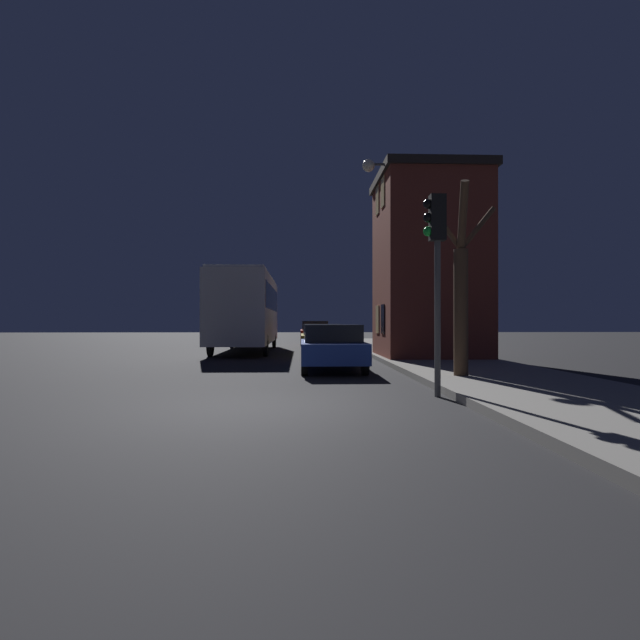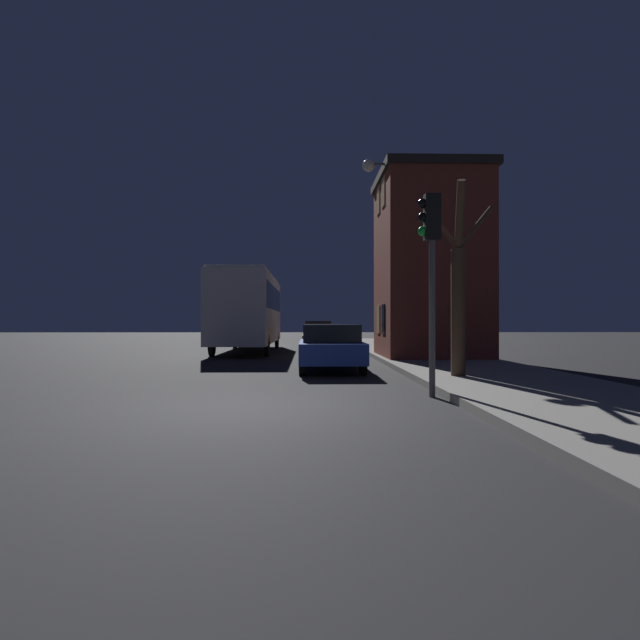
{
  "view_description": "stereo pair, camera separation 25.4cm",
  "coord_description": "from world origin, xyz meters",
  "views": [
    {
      "loc": [
        0.63,
        -8.6,
        1.47
      ],
      "look_at": [
        1.29,
        8.87,
        1.53
      ],
      "focal_mm": 28.0,
      "sensor_mm": 36.0,
      "label": 1
    },
    {
      "loc": [
        0.88,
        -8.6,
        1.47
      ],
      "look_at": [
        1.29,
        8.87,
        1.53
      ],
      "focal_mm": 28.0,
      "sensor_mm": 36.0,
      "label": 2
    }
  ],
  "objects": [
    {
      "name": "ground_plane",
      "position": [
        0.0,
        0.0,
        0.0
      ],
      "size": [
        120.0,
        120.0,
        0.0
      ],
      "primitive_type": "plane",
      "color": "black"
    },
    {
      "name": "bus",
      "position": [
        -2.04,
        15.89,
        2.2
      ],
      "size": [
        2.53,
        10.14,
        3.71
      ],
      "color": "beige",
      "rests_on": "ground"
    },
    {
      "name": "streetlamp",
      "position": [
        3.55,
        8.84,
        4.98
      ],
      "size": [
        1.19,
        0.44,
        7.02
      ],
      "color": "#4C4C4C",
      "rests_on": "sidewalk"
    },
    {
      "name": "car_far_lane",
      "position": [
        1.47,
        22.36,
        0.79
      ],
      "size": [
        1.76,
        4.22,
        1.51
      ],
      "color": "#B21E19",
      "rests_on": "ground"
    },
    {
      "name": "bare_tree",
      "position": [
        4.51,
        3.35,
        2.2
      ],
      "size": [
        1.89,
        1.41,
        4.56
      ],
      "color": "#473323",
      "rests_on": "sidewalk"
    },
    {
      "name": "car_near_lane",
      "position": [
        1.55,
        6.26,
        0.73
      ],
      "size": [
        1.84,
        4.1,
        1.38
      ],
      "color": "navy",
      "rests_on": "ground"
    },
    {
      "name": "traffic_light",
      "position": [
        3.26,
        1.05,
        2.85
      ],
      "size": [
        0.43,
        0.24,
        3.96
      ],
      "color": "#4C4C4C",
      "rests_on": "ground"
    },
    {
      "name": "car_mid_lane",
      "position": [
        1.55,
        13.84,
        0.72
      ],
      "size": [
        1.84,
        4.31,
        1.36
      ],
      "color": "olive",
      "rests_on": "ground"
    },
    {
      "name": "brick_building",
      "position": [
        5.55,
        10.46,
        3.69
      ],
      "size": [
        3.98,
        4.52,
        7.02
      ],
      "color": "brown",
      "rests_on": "sidewalk"
    },
    {
      "name": "sidewalk",
      "position": [
        5.5,
        0.0,
        0.08
      ],
      "size": [
        4.04,
        60.0,
        0.16
      ],
      "color": "slate",
      "rests_on": "ground"
    }
  ]
}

